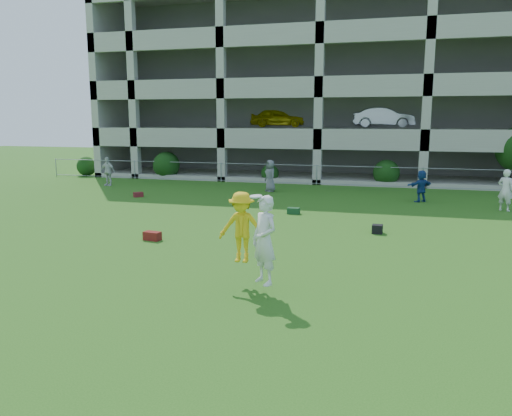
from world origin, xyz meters
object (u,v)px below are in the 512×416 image
(frisbee_contest, at_px, (250,232))
(parking_garage, at_px, (335,89))
(bystander_b, at_px, (108,171))
(bystander_d, at_px, (421,186))
(crate_d, at_px, (377,229))
(bystander_e, at_px, (506,190))
(bystander_c, at_px, (270,176))

(frisbee_contest, distance_m, parking_garage, 27.82)
(bystander_b, relative_size, parking_garage, 0.06)
(bystander_b, distance_m, bystander_d, 17.50)
(crate_d, xyz_separation_m, frisbee_contest, (-2.68, -6.56, 1.19))
(bystander_e, relative_size, crate_d, 5.12)
(bystander_c, height_order, bystander_e, bystander_e)
(bystander_b, height_order, bystander_c, bystander_c)
(parking_garage, bearing_deg, bystander_b, -133.79)
(crate_d, bearing_deg, bystander_e, 48.71)
(bystander_d, relative_size, frisbee_contest, 0.75)
(parking_garage, bearing_deg, crate_d, -79.38)
(bystander_d, height_order, crate_d, bystander_d)
(bystander_b, xyz_separation_m, bystander_c, (9.76, 0.20, 0.01))
(bystander_d, distance_m, frisbee_contest, 14.58)
(bystander_c, bearing_deg, bystander_d, 38.89)
(bystander_d, height_order, bystander_e, bystander_e)
(bystander_b, bearing_deg, crate_d, -20.67)
(bystander_d, xyz_separation_m, bystander_e, (3.34, -1.50, 0.14))
(bystander_e, relative_size, parking_garage, 0.06)
(bystander_d, bearing_deg, parking_garage, -107.17)
(bystander_c, relative_size, bystander_e, 0.95)
(frisbee_contest, height_order, parking_garage, parking_garage)
(bystander_b, relative_size, crate_d, 4.84)
(bystander_e, bearing_deg, bystander_d, 8.94)
(crate_d, relative_size, parking_garage, 0.01)
(bystander_e, xyz_separation_m, parking_garage, (-9.02, 15.02, 5.12))
(bystander_b, relative_size, bystander_c, 0.99)
(crate_d, bearing_deg, frisbee_contest, -112.25)
(bystander_d, distance_m, parking_garage, 15.58)
(bystander_e, bearing_deg, bystander_b, 25.63)
(bystander_c, distance_m, frisbee_contest, 15.66)
(bystander_b, bearing_deg, frisbee_contest, -41.35)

